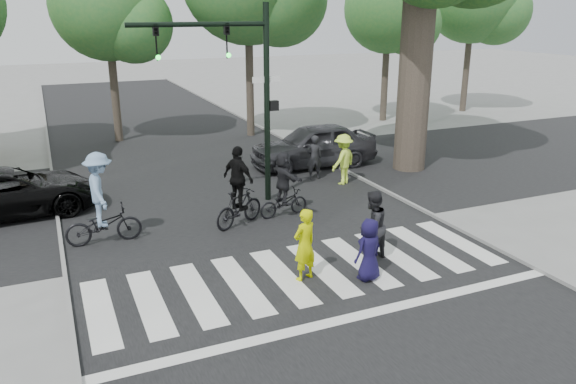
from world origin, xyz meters
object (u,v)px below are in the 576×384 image
traffic_signal (240,77)px  pedestrian_woman (305,245)px  pedestrian_adult (372,226)px  cyclist_right (284,187)px  car_grey (313,145)px  cyclist_left (101,205)px  car_suv (9,192)px  pedestrian_child (369,250)px  cyclist_mid (239,194)px

traffic_signal → pedestrian_woman: size_ratio=3.58×
pedestrian_adult → traffic_signal: bearing=-99.3°
cyclist_right → car_grey: bearing=55.1°
pedestrian_woman → cyclist_left: 5.53m
traffic_signal → car_suv: size_ratio=1.19×
pedestrian_adult → cyclist_left: size_ratio=0.73×
pedestrian_adult → cyclist_left: cyclist_left is taller
cyclist_left → car_suv: 4.00m
pedestrian_woman → pedestrian_child: 1.44m
cyclist_mid → cyclist_right: cyclist_mid is taller
pedestrian_child → pedestrian_adult: bearing=-138.9°
car_suv → cyclist_mid: bearing=-125.5°
pedestrian_woman → pedestrian_adult: (1.91, 0.28, 0.04)m
cyclist_left → cyclist_right: 5.06m
cyclist_left → cyclist_mid: size_ratio=1.06×
cyclist_left → cyclist_right: bearing=-0.1°
pedestrian_woman → car_suv: bearing=-68.3°
car_suv → car_grey: car_grey is taller
pedestrian_woman → cyclist_right: (1.18, 3.94, 0.04)m
pedestrian_child → car_grey: 9.66m
cyclist_right → pedestrian_child: bearing=-88.4°
traffic_signal → cyclist_right: bearing=-65.3°
cyclist_right → car_grey: 5.64m
pedestrian_woman → cyclist_right: cyclist_right is taller
car_suv → traffic_signal: bearing=-109.4°
cyclist_left → car_grey: size_ratio=0.50×
pedestrian_woman → car_grey: size_ratio=0.34×
pedestrian_child → cyclist_left: size_ratio=0.60×
pedestrian_child → pedestrian_adult: 1.06m
traffic_signal → car_grey: (3.95, 3.07, -3.07)m
traffic_signal → pedestrian_child: bearing=-82.1°
cyclist_left → cyclist_mid: cyclist_left is taller
pedestrian_child → cyclist_right: size_ratio=0.74×
cyclist_left → car_suv: cyclist_left is taller
car_suv → cyclist_left: bearing=-149.9°
pedestrian_adult → cyclist_left: (-5.78, 3.67, 0.17)m
cyclist_mid → car_grey: 6.73m
cyclist_right → car_grey: cyclist_right is taller
traffic_signal → pedestrian_adult: traffic_signal is taller
pedestrian_woman → pedestrian_child: size_ratio=1.16×
pedestrian_woman → cyclist_mid: size_ratio=0.73×
traffic_signal → pedestrian_child: traffic_signal is taller
pedestrian_child → pedestrian_adult: pedestrian_adult is taller
pedestrian_adult → car_suv: bearing=-65.5°
cyclist_left → car_grey: 9.48m
pedestrian_adult → car_grey: pedestrian_adult is taller
traffic_signal → cyclist_right: (0.72, -1.56, -3.03)m
traffic_signal → cyclist_mid: size_ratio=2.63×
pedestrian_adult → pedestrian_woman: bearing=-16.5°
traffic_signal → cyclist_right: traffic_signal is taller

